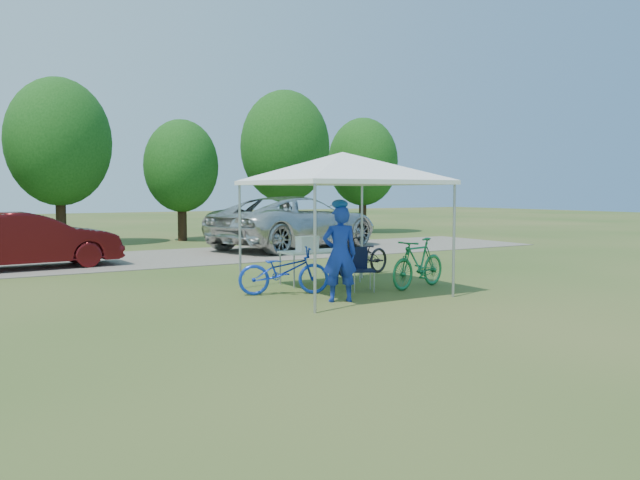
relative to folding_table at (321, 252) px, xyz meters
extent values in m
plane|color=#2D5119|center=(-0.27, -1.28, -0.67)|extent=(100.00, 100.00, 0.00)
cube|color=gray|center=(-0.27, 6.72, -0.66)|extent=(24.00, 5.00, 0.02)
cylinder|color=#A5A5AA|center=(-1.77, -2.78, 0.38)|extent=(0.05, 0.05, 2.10)
cylinder|color=#A5A5AA|center=(1.23, -2.78, 0.38)|extent=(0.05, 0.05, 2.10)
cylinder|color=#A5A5AA|center=(-1.77, 0.22, 0.38)|extent=(0.05, 0.05, 2.10)
cylinder|color=#A5A5AA|center=(1.23, 0.22, 0.38)|extent=(0.05, 0.05, 2.10)
cube|color=white|center=(-0.27, -1.28, 1.47)|extent=(3.15, 3.15, 0.08)
pyramid|color=white|center=(-0.27, -1.28, 2.06)|extent=(4.53, 4.53, 0.55)
cylinder|color=#382314|center=(-3.27, 13.02, 0.35)|extent=(0.36, 0.36, 2.03)
ellipsoid|color=#144711|center=(-3.27, 13.02, 3.10)|extent=(3.71, 3.71, 4.64)
cylinder|color=#382314|center=(1.23, 12.82, 0.14)|extent=(0.36, 0.36, 1.61)
ellipsoid|color=#144711|center=(1.23, 12.82, 2.32)|extent=(2.94, 2.94, 3.68)
cylinder|color=#382314|center=(5.73, 12.52, 0.38)|extent=(0.36, 0.36, 2.10)
ellipsoid|color=#144711|center=(5.73, 12.52, 3.23)|extent=(3.84, 3.84, 4.80)
cylinder|color=#382314|center=(10.23, 13.12, 0.24)|extent=(0.36, 0.36, 1.82)
ellipsoid|color=#144711|center=(10.23, 13.12, 2.71)|extent=(3.33, 3.33, 4.16)
cube|color=white|center=(0.00, 0.00, 0.02)|extent=(1.73, 0.72, 0.04)
cylinder|color=#A5A5AA|center=(-0.82, -0.31, -0.33)|extent=(0.04, 0.04, 0.67)
cylinder|color=#A5A5AA|center=(0.82, -0.31, -0.33)|extent=(0.04, 0.04, 0.67)
cylinder|color=#A5A5AA|center=(-0.82, 0.31, -0.33)|extent=(0.04, 0.04, 0.67)
cylinder|color=#A5A5AA|center=(0.82, 0.31, -0.33)|extent=(0.04, 0.04, 0.67)
cube|color=black|center=(0.18, -1.31, -0.26)|extent=(0.58, 0.58, 0.04)
cube|color=black|center=(0.18, -1.10, -0.02)|extent=(0.42, 0.22, 0.44)
cylinder|color=#A5A5AA|center=(-0.01, -1.51, -0.47)|extent=(0.02, 0.02, 0.39)
cylinder|color=#A5A5AA|center=(0.38, -1.51, -0.47)|extent=(0.02, 0.02, 0.39)
cylinder|color=#A5A5AA|center=(-0.01, -1.12, -0.47)|extent=(0.02, 0.02, 0.39)
cylinder|color=#A5A5AA|center=(0.38, -1.12, -0.47)|extent=(0.02, 0.02, 0.39)
cube|color=white|center=(-0.33, 0.00, 0.18)|extent=(0.42, 0.28, 0.28)
cube|color=white|center=(-0.33, 0.00, 0.34)|extent=(0.43, 0.30, 0.04)
cylinder|color=#B7CB2F|center=(0.52, -0.05, 0.08)|extent=(0.09, 0.09, 0.07)
imported|color=#132DA0|center=(-0.86, -2.09, 0.19)|extent=(0.73, 0.61, 1.72)
imported|color=#153ABD|center=(-1.35, -0.89, -0.21)|extent=(1.84, 1.18, 0.91)
imported|color=#19743F|center=(1.38, -1.59, -0.16)|extent=(1.77, 0.89, 1.02)
imported|color=black|center=(1.54, 0.62, -0.19)|extent=(1.90, 1.07, 0.94)
imported|color=beige|center=(3.50, 7.45, 0.25)|extent=(7.04, 4.85, 1.79)
imported|color=#4B0C0E|center=(-5.05, 5.91, 0.07)|extent=(4.43, 1.83, 1.43)
camera|label=1|loc=(-6.84, -11.40, 1.31)|focal=35.00mm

